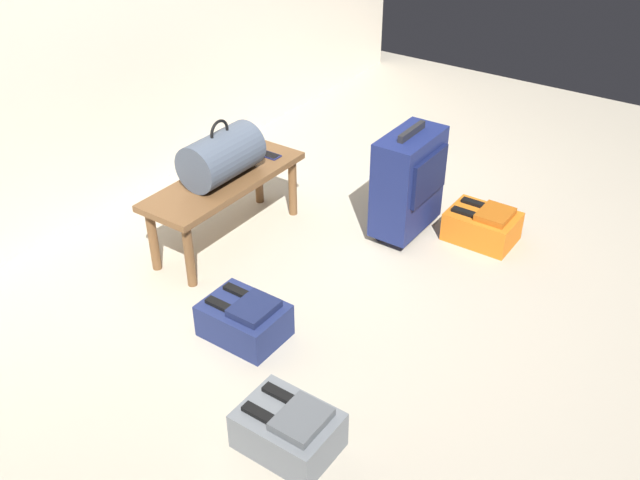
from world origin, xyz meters
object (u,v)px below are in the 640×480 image
duffel_bag_slate (222,156)px  bench (225,187)px  cell_phone (268,155)px  backpack_navy (245,319)px  backpack_grey (289,429)px  suitcase_upright_navy (409,181)px  backpack_orange (482,225)px

duffel_bag_slate → bench: bearing=0.0°
cell_phone → duffel_bag_slate: bearing=175.0°
backpack_navy → backpack_grey: (-0.42, -0.57, 0.00)m
duffel_bag_slate → suitcase_upright_navy: bearing=-50.5°
cell_phone → backpack_navy: cell_phone is taller
bench → backpack_orange: size_ratio=2.63×
bench → backpack_orange: bearing=-55.1°
duffel_bag_slate → backpack_orange: (0.83, -1.18, -0.44)m
suitcase_upright_navy → backpack_navy: suitcase_upright_navy is taller
cell_phone → backpack_navy: 1.15m
backpack_orange → suitcase_upright_navy: bearing=114.8°
backpack_navy → backpack_grey: 0.71m
suitcase_upright_navy → backpack_orange: 0.50m
duffel_bag_slate → suitcase_upright_navy: duffel_bag_slate is taller
bench → suitcase_upright_navy: size_ratio=1.53×
bench → duffel_bag_slate: 0.19m
backpack_navy → backpack_orange: size_ratio=1.00×
duffel_bag_slate → backpack_navy: (-0.58, -0.61, -0.44)m
backpack_grey → backpack_orange: bearing=0.1°
suitcase_upright_navy → backpack_grey: (-1.65, -0.40, -0.24)m
suitcase_upright_navy → backpack_orange: bearing=-65.2°
bench → backpack_navy: bearing=-133.8°
suitcase_upright_navy → cell_phone: bearing=111.3°
duffel_bag_slate → backpack_orange: duffel_bag_slate is taller
duffel_bag_slate → backpack_navy: 0.95m
bench → duffel_bag_slate: (-0.01, -0.00, 0.19)m
suitcase_upright_navy → backpack_navy: 1.27m
bench → suitcase_upright_navy: suitcase_upright_navy is taller
cell_phone → backpack_orange: (0.48, -1.15, -0.31)m
duffel_bag_slate → backpack_grey: duffel_bag_slate is taller
backpack_orange → backpack_grey: same height
duffel_bag_slate → backpack_grey: 1.61m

